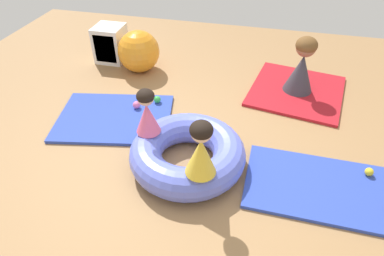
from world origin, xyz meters
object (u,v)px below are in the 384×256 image
child_in_pink (147,112)px  play_ball_pink (136,105)px  adult_seated (302,65)px  inflatable_cushion (187,153)px  child_in_yellow (201,149)px  play_ball_green (157,99)px  play_ball_yellow (369,172)px  storage_cube (110,44)px  exercise_ball_large (139,51)px

child_in_pink → play_ball_pink: 1.01m
adult_seated → play_ball_pink: 2.25m
inflatable_cushion → child_in_yellow: size_ratio=2.16×
play_ball_green → play_ball_yellow: play_ball_green is taller
play_ball_pink → storage_cube: bearing=125.9°
play_ball_yellow → storage_cube: size_ratio=0.15×
inflatable_cushion → storage_cube: storage_cube is taller
adult_seated → play_ball_yellow: adult_seated is taller
adult_seated → play_ball_green: bearing=30.2°
exercise_ball_large → storage_cube: bearing=160.1°
play_ball_pink → exercise_ball_large: (-0.34, 1.04, 0.22)m
child_in_yellow → adult_seated: child_in_yellow is taller
child_in_pink → exercise_ball_large: bearing=-2.1°
inflatable_cushion → exercise_ball_large: (-1.23, 1.87, 0.14)m
inflatable_cushion → storage_cube: (-1.79, 2.07, 0.11)m
inflatable_cushion → play_ball_pink: 1.22m
exercise_ball_large → play_ball_pink: bearing=-72.0°
child_in_pink → adult_seated: 2.32m
child_in_pink → storage_cube: child_in_pink is taller
exercise_ball_large → adult_seated: bearing=-2.2°
inflatable_cushion → exercise_ball_large: size_ratio=1.93×
play_ball_green → adult_seated: bearing=23.1°
play_ball_yellow → exercise_ball_large: (-3.06, 1.61, 0.23)m
play_ball_green → play_ball_pink: (-0.22, -0.19, 0.00)m
play_ball_yellow → storage_cube: 4.06m
play_ball_yellow → storage_cube: storage_cube is taller
play_ball_green → play_ball_pink: size_ratio=0.96×
play_ball_green → storage_cube: size_ratio=0.16×
inflatable_cushion → play_ball_pink: (-0.89, 0.83, -0.08)m
child_in_pink → play_ball_yellow: (2.26, 0.19, -0.50)m
play_ball_green → exercise_ball_large: bearing=123.1°
adult_seated → storage_cube: (-2.92, 0.30, -0.14)m
adult_seated → storage_cube: adult_seated is taller
adult_seated → play_ball_pink: (-2.02, -0.95, -0.33)m
child_in_yellow → play_ball_pink: (-1.11, 1.21, -0.52)m
play_ball_yellow → storage_cube: (-3.62, 1.82, 0.20)m
play_ball_yellow → storage_cube: bearing=153.3°
child_in_yellow → child_in_pink: bearing=-38.6°
adult_seated → play_ball_yellow: 1.71m
child_in_yellow → play_ball_pink: size_ratio=5.81×
child_in_pink → play_ball_green: bearing=-12.0°
child_in_yellow → exercise_ball_large: 2.69m
child_in_yellow → play_ball_green: bearing=-61.6°
inflatable_cushion → child_in_yellow: (0.22, -0.38, 0.44)m
child_in_yellow → storage_cube: size_ratio=0.99×
adult_seated → inflatable_cushion: bearing=64.7°
adult_seated → child_in_yellow: bearing=74.3°
play_ball_green → storage_cube: bearing=136.6°
play_ball_pink → exercise_ball_large: exercise_ball_large is taller
play_ball_yellow → play_ball_pink: (-2.72, 0.57, 0.01)m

